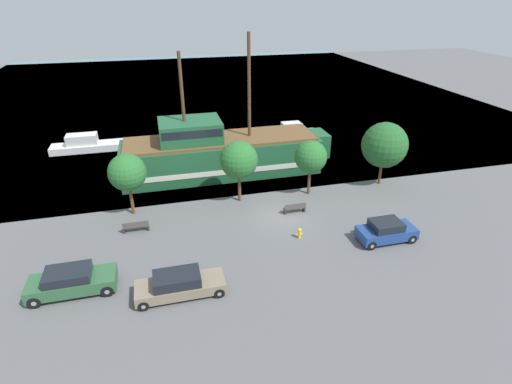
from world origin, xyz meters
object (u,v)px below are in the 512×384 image
object	(u,v)px
moored_boat_dockside	(294,134)
parked_car_curb_mid	(71,281)
parked_car_curb_front	(386,231)
parked_car_curb_rear	(179,284)
bench_promenade_west	(136,226)
fire_hydrant	(299,233)
pirate_ship	(220,153)
moored_boat_outer	(87,145)
bench_promenade_east	(295,208)

from	to	relation	value
moored_boat_dockside	parked_car_curb_mid	distance (m)	29.04
moored_boat_dockside	parked_car_curb_front	distance (m)	20.46
parked_car_curb_rear	bench_promenade_west	size ratio (longest dim) A/B	2.78
moored_boat_dockside	fire_hydrant	world-z (taller)	moored_boat_dockside
pirate_ship	parked_car_curb_mid	distance (m)	17.90
fire_hydrant	bench_promenade_west	xyz separation A→B (m)	(-10.83, 3.58, 0.03)
moored_boat_outer	parked_car_curb_rear	size ratio (longest dim) A/B	1.56
parked_car_curb_front	bench_promenade_east	size ratio (longest dim) A/B	2.34
parked_car_curb_mid	parked_car_curb_rear	xyz separation A→B (m)	(5.80, -1.68, -0.06)
pirate_ship	parked_car_curb_rear	size ratio (longest dim) A/B	3.87
parked_car_curb_mid	bench_promenade_west	xyz separation A→B (m)	(3.34, 5.63, -0.32)
parked_car_curb_mid	bench_promenade_east	size ratio (longest dim) A/B	2.82
moored_boat_dockside	bench_promenade_west	size ratio (longest dim) A/B	2.93
fire_hydrant	bench_promenade_east	size ratio (longest dim) A/B	0.46
moored_boat_outer	bench_promenade_west	bearing A→B (deg)	-73.77
bench_promenade_east	moored_boat_dockside	bearing A→B (deg)	71.15
moored_boat_dockside	parked_car_curb_rear	xyz separation A→B (m)	(-14.47, -22.49, -0.09)
parked_car_curb_front	pirate_ship	bearing A→B (deg)	122.75
moored_boat_outer	parked_car_curb_mid	xyz separation A→B (m)	(1.83, -23.41, 0.11)
bench_promenade_east	parked_car_curb_mid	bearing A→B (deg)	-160.22
moored_boat_outer	parked_car_curb_front	world-z (taller)	moored_boat_outer
parked_car_curb_rear	fire_hydrant	size ratio (longest dim) A/B	6.40
pirate_ship	moored_boat_dockside	distance (m)	11.59
moored_boat_dockside	bench_promenade_east	xyz separation A→B (m)	(-5.26, -15.41, -0.35)
bench_promenade_west	moored_boat_outer	bearing A→B (deg)	106.23
bench_promenade_west	moored_boat_dockside	bearing A→B (deg)	41.88
parked_car_curb_mid	moored_boat_dockside	bearing A→B (deg)	45.75
moored_boat_dockside	parked_car_curb_front	size ratio (longest dim) A/B	1.33
parked_car_curb_front	parked_car_curb_mid	size ratio (longest dim) A/B	0.83
pirate_ship	bench_promenade_west	distance (m)	11.49
fire_hydrant	moored_boat_outer	bearing A→B (deg)	126.85
pirate_ship	moored_boat_outer	bearing A→B (deg)	143.97
parked_car_curb_mid	bench_promenade_west	bearing A→B (deg)	59.29
fire_hydrant	bench_promenade_east	bearing A→B (deg)	76.07
moored_boat_dockside	moored_boat_outer	world-z (taller)	moored_boat_dockside
parked_car_curb_front	parked_car_curb_mid	world-z (taller)	parked_car_curb_mid
moored_boat_dockside	bench_promenade_east	size ratio (longest dim) A/B	3.11
moored_boat_dockside	moored_boat_outer	bearing A→B (deg)	173.26
moored_boat_outer	bench_promenade_east	size ratio (longest dim) A/B	4.60
parked_car_curb_rear	fire_hydrant	xyz separation A→B (m)	(8.38, 3.73, -0.28)
moored_boat_dockside	parked_car_curb_mid	size ratio (longest dim) A/B	1.10
moored_boat_outer	fire_hydrant	distance (m)	26.70
moored_boat_outer	parked_car_curb_front	distance (m)	31.57
moored_boat_outer	bench_promenade_west	distance (m)	18.52
parked_car_curb_rear	bench_promenade_west	bearing A→B (deg)	108.54
parked_car_curb_front	fire_hydrant	distance (m)	5.82
parked_car_curb_front	moored_boat_dockside	bearing A→B (deg)	88.49
pirate_ship	parked_car_curb_mid	size ratio (longest dim) A/B	4.05
pirate_ship	parked_car_curb_front	bearing A→B (deg)	-57.25
moored_boat_dockside	bench_promenade_east	distance (m)	16.28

